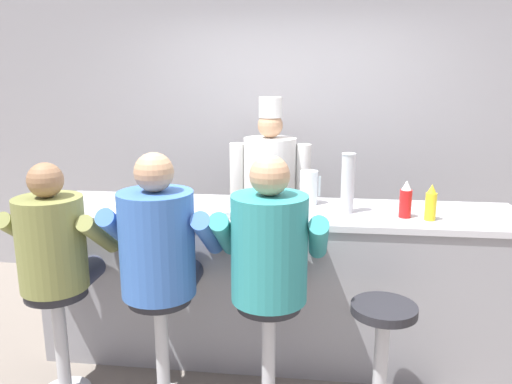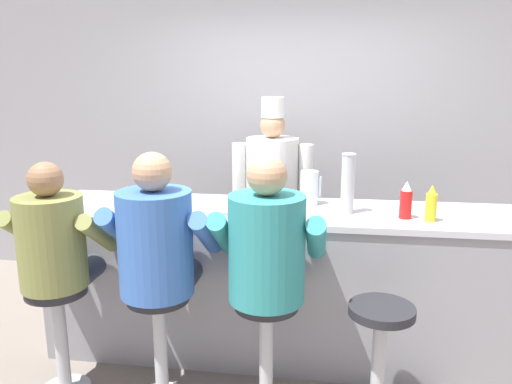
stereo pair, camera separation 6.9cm
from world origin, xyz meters
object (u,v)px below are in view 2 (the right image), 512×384
at_px(cup_stack_steel, 348,184).
at_px(cook_in_whites_near, 272,191).
at_px(diner_seated_olive, 55,250).
at_px(cereal_bowl, 219,213).
at_px(empty_stool_round, 380,345).
at_px(breakfast_plate, 124,200).
at_px(mustard_bottle_yellow, 431,205).
at_px(water_pitcher_clear, 309,188).
at_px(ketchup_bottle_red, 406,201).
at_px(coffee_mug_blue, 64,197).
at_px(diner_seated_teal, 267,255).
at_px(diner_seated_blue, 158,249).
at_px(hot_sauce_bottle_orange, 301,205).
at_px(coffee_mug_tan, 250,203).

height_order(cup_stack_steel, cook_in_whites_near, cook_in_whites_near).
height_order(diner_seated_olive, cook_in_whites_near, cook_in_whites_near).
distance_m(cereal_bowl, empty_stool_round, 1.23).
distance_m(breakfast_plate, empty_stool_round, 1.96).
height_order(mustard_bottle_yellow, water_pitcher_clear, water_pitcher_clear).
bearing_deg(water_pitcher_clear, diner_seated_olive, -151.44).
xyz_separation_m(ketchup_bottle_red, cereal_bowl, (-1.16, -0.13, -0.09)).
bearing_deg(coffee_mug_blue, empty_stool_round, -15.90).
bearing_deg(ketchup_bottle_red, diner_seated_teal, -147.02).
xyz_separation_m(cup_stack_steel, diner_seated_olive, (-1.71, -0.60, -0.32)).
relative_size(empty_stool_round, cook_in_whites_near, 0.40).
relative_size(mustard_bottle_yellow, empty_stool_round, 0.32).
bearing_deg(diner_seated_blue, hot_sauce_bottle_orange, 33.99).
height_order(water_pitcher_clear, empty_stool_round, water_pitcher_clear).
xyz_separation_m(ketchup_bottle_red, diner_seated_blue, (-1.43, -0.52, -0.20)).
bearing_deg(diner_seated_olive, cook_in_whites_near, 53.65).
height_order(coffee_mug_tan, diner_seated_teal, diner_seated_teal).
bearing_deg(ketchup_bottle_red, cereal_bowl, -173.43).
bearing_deg(ketchup_bottle_red, diner_seated_blue, -160.01).
relative_size(mustard_bottle_yellow, hot_sauce_bottle_orange, 1.88).
xyz_separation_m(cereal_bowl, empty_stool_round, (0.98, -0.42, -0.60)).
xyz_separation_m(coffee_mug_tan, diner_seated_blue, (-0.43, -0.62, -0.13)).
relative_size(ketchup_bottle_red, coffee_mug_tan, 2.03).
bearing_deg(cook_in_whites_near, cereal_bowl, -100.66).
bearing_deg(water_pitcher_clear, coffee_mug_tan, -156.88).
bearing_deg(cup_stack_steel, diner_seated_blue, -151.12).
distance_m(ketchup_bottle_red, breakfast_plate, 1.91).
bearing_deg(diner_seated_blue, breakfast_plate, 125.70).
distance_m(cup_stack_steel, diner_seated_olive, 1.84).
height_order(water_pitcher_clear, coffee_mug_tan, water_pitcher_clear).
height_order(mustard_bottle_yellow, cup_stack_steel, cup_stack_steel).
bearing_deg(breakfast_plate, coffee_mug_blue, -167.61).
distance_m(diner_seated_olive, diner_seated_teal, 1.26).
distance_m(ketchup_bottle_red, mustard_bottle_yellow, 0.15).
xyz_separation_m(ketchup_bottle_red, cook_in_whites_near, (-0.95, 0.99, -0.19)).
relative_size(ketchup_bottle_red, coffee_mug_blue, 1.76).
relative_size(mustard_bottle_yellow, coffee_mug_blue, 1.68).
bearing_deg(diner_seated_teal, empty_stool_round, -3.25).
bearing_deg(water_pitcher_clear, mustard_bottle_yellow, -22.46).
relative_size(breakfast_plate, diner_seated_teal, 0.18).
height_order(diner_seated_olive, diner_seated_teal, diner_seated_teal).
bearing_deg(cup_stack_steel, breakfast_plate, 177.56).
distance_m(water_pitcher_clear, diner_seated_olive, 1.67).
height_order(cereal_bowl, coffee_mug_tan, coffee_mug_tan).
bearing_deg(coffee_mug_blue, coffee_mug_tan, 2.12).
xyz_separation_m(cereal_bowl, cup_stack_steel, (0.80, 0.21, 0.17)).
bearing_deg(diner_seated_teal, mustard_bottle_yellow, 26.70).
xyz_separation_m(breakfast_plate, cook_in_whites_near, (0.96, 0.85, -0.10)).
distance_m(breakfast_plate, diner_seated_teal, 1.29).
relative_size(mustard_bottle_yellow, diner_seated_teal, 0.15).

